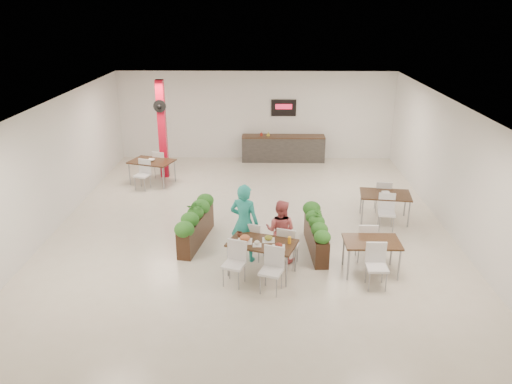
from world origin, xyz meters
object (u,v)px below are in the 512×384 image
diner_woman (280,231)px  planter_right (316,231)px  side_table_a (152,164)px  side_table_b (385,198)px  planter_left (196,222)px  side_table_c (372,246)px  service_counter (283,148)px  main_table (262,247)px  red_column (162,128)px  diner_man (244,223)px

diner_woman → planter_right: (0.85, 0.45, -0.22)m
side_table_a → side_table_b: 7.34m
planter_left → side_table_b: 5.03m
planter_right → side_table_c: planter_right is taller
diner_woman → planter_right: 0.98m
side_table_a → side_table_b: bearing=-3.9°
service_counter → main_table: bearing=-95.0°
side_table_b → main_table: bearing=-130.7°
side_table_b → red_column: bearing=159.3°
main_table → service_counter: bearing=85.0°
side_table_a → side_table_b: (6.79, -2.80, -0.00)m
diner_woman → side_table_c: (1.92, -0.54, -0.09)m
diner_man → red_column: bearing=-44.3°
side_table_b → side_table_c: (-0.90, -2.80, -0.01)m
side_table_a → planter_right: bearing=-25.1°
diner_woman → side_table_c: diner_woman is taller
planter_right → side_table_b: planter_right is taller
diner_woman → side_table_b: bearing=-122.6°
red_column → side_table_a: red_column is taller
diner_woman → diner_man: bearing=18.8°
diner_woman → service_counter: bearing=-73.4°
diner_man → side_table_c: 2.79m
red_column → side_table_a: size_ratio=1.92×
side_table_b → side_table_c: bearing=-100.5°
main_table → side_table_b: same height
main_table → planter_left: bearing=136.9°
diner_man → planter_left: 1.52m
planter_right → side_table_c: (1.07, -1.00, 0.12)m
planter_right → service_counter: bearing=94.4°
red_column → service_counter: red_column is taller
service_counter → planter_right: size_ratio=1.54×
diner_woman → side_table_b: (2.82, 2.25, -0.08)m
red_column → side_table_c: bearing=-48.2°
red_column → service_counter: (4.00, 1.86, -1.15)m
diner_man → diner_woman: 0.82m
diner_man → side_table_c: (2.72, -0.54, -0.28)m
service_counter → planter_left: (-2.31, -6.75, 0.03)m
service_counter → side_table_b: size_ratio=1.81×
planter_left → planter_right: bearing=-7.8°
main_table → diner_woman: (0.41, 0.65, 0.08)m
service_counter → side_table_a: service_counter is taller
service_counter → side_table_a: bearing=-149.3°
red_column → diner_man: size_ratio=1.78×
diner_man → side_table_c: bearing=-172.5°
side_table_b → service_counter: bearing=122.6°
red_column → side_table_c: red_column is taller
red_column → planter_right: size_ratio=1.64×
side_table_c → planter_left: bearing=160.2°
diner_man → planter_left: diner_man is taller
planter_right → side_table_a: (-4.81, 4.60, 0.14)m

